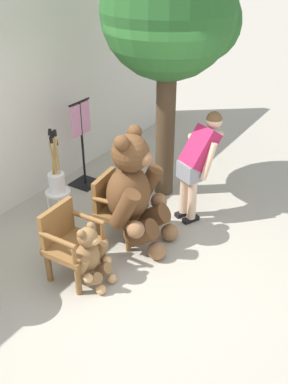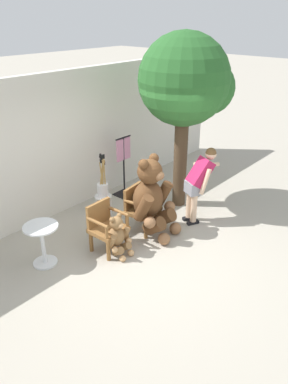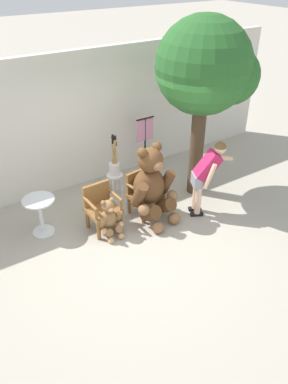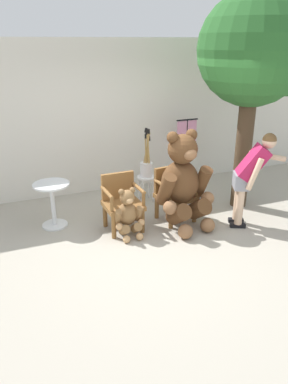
# 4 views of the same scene
# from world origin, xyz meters

# --- Properties ---
(ground_plane) EXTENTS (60.00, 60.00, 0.00)m
(ground_plane) POSITION_xyz_m (0.00, 0.00, 0.00)
(ground_plane) COLOR #A8A091
(wooden_chair_left) EXTENTS (0.57, 0.54, 0.86)m
(wooden_chair_left) POSITION_xyz_m (-0.45, 0.64, 0.46)
(wooden_chair_left) COLOR brown
(wooden_chair_left) RESTS_ON ground
(wooden_chair_right) EXTENTS (0.63, 0.59, 0.86)m
(wooden_chair_right) POSITION_xyz_m (0.44, 0.64, 0.46)
(wooden_chair_right) COLOR brown
(wooden_chair_right) RESTS_ON ground
(teddy_bear_large) EXTENTS (0.93, 0.92, 1.52)m
(teddy_bear_large) POSITION_xyz_m (0.46, 0.37, 0.75)
(teddy_bear_large) COLOR brown
(teddy_bear_large) RESTS_ON ground
(teddy_bear_small) EXTENTS (0.45, 0.43, 0.76)m
(teddy_bear_small) POSITION_xyz_m (-0.45, 0.35, 0.37)
(teddy_bear_small) COLOR olive
(teddy_bear_small) RESTS_ON ground
(person_visitor) EXTENTS (0.88, 0.51, 1.50)m
(person_visitor) POSITION_xyz_m (1.41, -0.00, 0.90)
(person_visitor) COLOR black
(person_visitor) RESTS_ON ground
(white_stool) EXTENTS (0.34, 0.34, 0.46)m
(white_stool) POSITION_xyz_m (0.31, 1.52, 0.36)
(white_stool) COLOR white
(white_stool) RESTS_ON ground
(brush_bucket) EXTENTS (0.22, 0.22, 0.89)m
(brush_bucket) POSITION_xyz_m (0.32, 1.52, 0.67)
(brush_bucket) COLOR white
(brush_bucket) RESTS_ON white_stool
(patio_tree) EXTENTS (1.84, 1.75, 3.50)m
(patio_tree) POSITION_xyz_m (1.84, 0.66, 2.55)
(patio_tree) COLOR #473523
(patio_tree) RESTS_ON ground
(clothing_display_stand) EXTENTS (0.44, 0.40, 1.36)m
(clothing_display_stand) POSITION_xyz_m (1.30, 1.89, 0.72)
(clothing_display_stand) COLOR black
(clothing_display_stand) RESTS_ON ground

